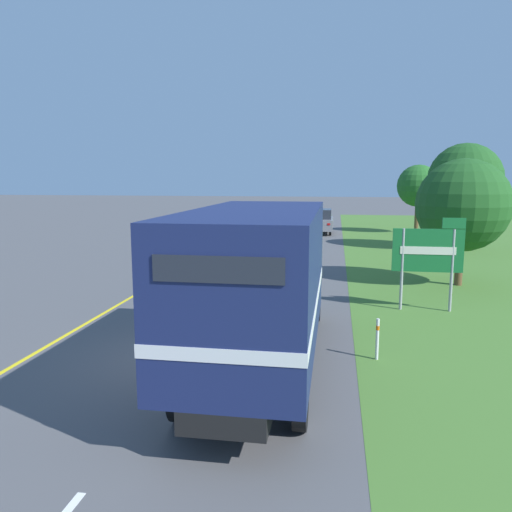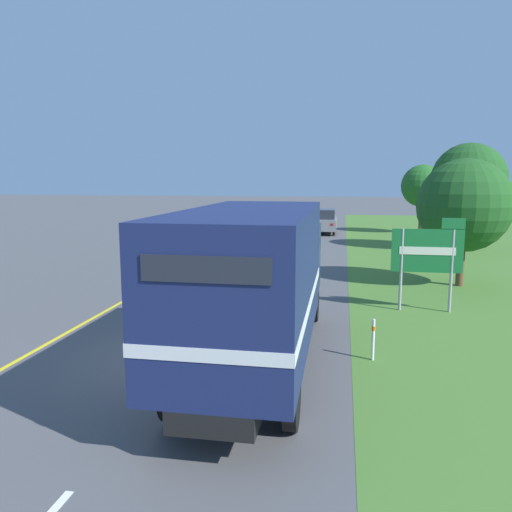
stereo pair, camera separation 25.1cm
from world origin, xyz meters
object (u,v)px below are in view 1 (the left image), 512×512
roadside_tree_far (418,186)px  roadside_tree_mid (465,180)px  delineator_post (377,338)px  lead_car_white (242,239)px  horse_trailer_truck (262,279)px  highway_sign (429,253)px  roadside_tree_near (463,205)px  lead_car_grey_ahead (321,221)px

roadside_tree_far → roadside_tree_mid: bearing=-82.7°
delineator_post → lead_car_white: bearing=112.0°
roadside_tree_mid → roadside_tree_far: size_ratio=1.19×
horse_trailer_truck → highway_sign: bearing=51.5°
horse_trailer_truck → roadside_tree_near: 11.37m
lead_car_grey_ahead → roadside_tree_near: roadside_tree_near is taller
horse_trailer_truck → highway_sign: 6.96m
lead_car_white → delineator_post: lead_car_white is taller
horse_trailer_truck → roadside_tree_mid: (8.56, 19.39, 1.98)m
roadside_tree_mid → roadside_tree_far: 8.85m
highway_sign → roadside_tree_mid: roadside_tree_mid is taller
lead_car_white → roadside_tree_near: bearing=-31.4°
horse_trailer_truck → highway_sign: size_ratio=2.97×
lead_car_grey_ahead → roadside_tree_far: (7.03, 1.32, 2.56)m
roadside_tree_mid → horse_trailer_truck: bearing=-113.8°
roadside_tree_mid → roadside_tree_near: bearing=-103.5°
roadside_tree_far → delineator_post: bearing=-100.3°
roadside_tree_near → lead_car_white: bearing=148.6°
highway_sign → delineator_post: bearing=-112.0°
horse_trailer_truck → roadside_tree_far: size_ratio=1.70×
lead_car_grey_ahead → highway_sign: (3.93, -21.39, 0.90)m
roadside_tree_near → delineator_post: (-3.69, -8.60, -2.54)m
highway_sign → roadside_tree_far: 22.98m
lead_car_white → delineator_post: (5.83, -14.42, -0.40)m
horse_trailer_truck → lead_car_white: horse_trailer_truck is taller
lead_car_grey_ahead → highway_sign: highway_sign is taller
roadside_tree_near → roadside_tree_far: 18.72m
horse_trailer_truck → roadside_tree_near: roadside_tree_near is taller
horse_trailer_truck → lead_car_white: bearing=102.3°
roadside_tree_mid → roadside_tree_far: roadside_tree_mid is taller
lead_car_grey_ahead → roadside_tree_far: bearing=10.6°
highway_sign → delineator_post: size_ratio=3.03×
lead_car_white → roadside_tree_far: bearing=50.0°
lead_car_white → roadside_tree_mid: roadside_tree_mid is taller
lead_car_grey_ahead → roadside_tree_near: (5.78, -17.36, 2.13)m
lead_car_white → delineator_post: size_ratio=4.42×
horse_trailer_truck → highway_sign: (4.33, 5.44, -0.14)m
lead_car_white → delineator_post: bearing=-68.0°
roadside_tree_far → roadside_tree_near: bearing=-93.8°
lead_car_white → roadside_tree_far: roadside_tree_far is taller
roadside_tree_near → roadside_tree_mid: bearing=76.5°
horse_trailer_truck → roadside_tree_near: size_ratio=1.79×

